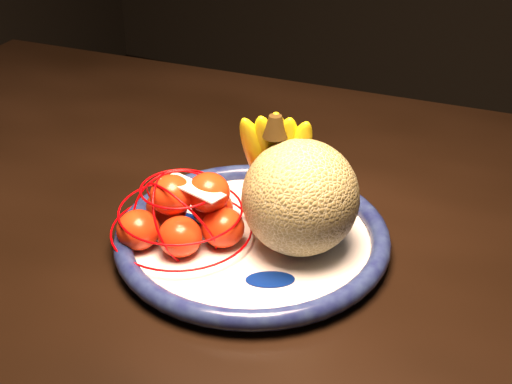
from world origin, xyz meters
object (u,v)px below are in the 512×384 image
at_px(fruit_bowl, 252,238).
at_px(cantaloupe, 300,198).
at_px(banana_bunch, 277,159).
at_px(dining_table, 296,296).
at_px(mandarin_bag, 185,214).

bearing_deg(fruit_bowl, cantaloupe, 9.59).
xyz_separation_m(fruit_bowl, cantaloupe, (0.06, 0.01, 0.06)).
height_order(fruit_bowl, banana_bunch, banana_bunch).
distance_m(dining_table, fruit_bowl, 0.11).
bearing_deg(cantaloupe, dining_table, 113.94).
relative_size(banana_bunch, mandarin_bag, 0.76).
height_order(cantaloupe, banana_bunch, banana_bunch).
xyz_separation_m(dining_table, banana_bunch, (-0.04, 0.01, 0.18)).
xyz_separation_m(dining_table, mandarin_bag, (-0.11, -0.07, 0.13)).
bearing_deg(mandarin_bag, fruit_bowl, 25.38).
relative_size(cantaloupe, banana_bunch, 0.80).
height_order(cantaloupe, mandarin_bag, cantaloupe).
distance_m(dining_table, cantaloupe, 0.16).
bearing_deg(banana_bunch, mandarin_bag, -151.83).
xyz_separation_m(cantaloupe, mandarin_bag, (-0.13, -0.04, -0.03)).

